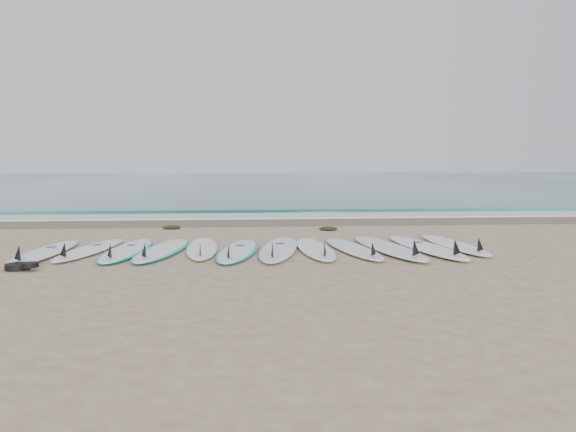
{
  "coord_description": "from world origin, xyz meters",
  "views": [
    {
      "loc": [
        -0.25,
        -8.81,
        1.41
      ],
      "look_at": [
        0.6,
        1.58,
        0.4
      ],
      "focal_mm": 35.0,
      "sensor_mm": 36.0,
      "label": 1
    }
  ],
  "objects": [
    {
      "name": "leash_coil",
      "position": [
        -3.15,
        -1.31,
        0.05
      ],
      "size": [
        0.46,
        0.36,
        0.11
      ],
      "color": "black",
      "rests_on": "ground"
    },
    {
      "name": "surfboard_0",
      "position": [
        -3.25,
        -0.18,
        0.05
      ],
      "size": [
        0.64,
        2.48,
        0.31
      ],
      "rotation": [
        0.0,
        0.0,
        -0.05
      ],
      "color": "white",
      "rests_on": "ground"
    },
    {
      "name": "seaweed_far",
      "position": [
        1.52,
        2.58,
        0.04
      ],
      "size": [
        0.38,
        0.3,
        0.07
      ],
      "primitive_type": "ellipsoid",
      "color": "black",
      "rests_on": "ground"
    },
    {
      "name": "surfboard_4",
      "position": [
        -0.9,
        0.06,
        0.05
      ],
      "size": [
        0.58,
        2.35,
        0.3
      ],
      "rotation": [
        0.0,
        0.0,
        0.04
      ],
      "color": "white",
      "rests_on": "ground"
    },
    {
      "name": "surfboard_5",
      "position": [
        -0.33,
        -0.2,
        0.04
      ],
      "size": [
        0.9,
        2.43,
        0.3
      ],
      "rotation": [
        0.0,
        0.0,
        -0.14
      ],
      "color": "silver",
      "rests_on": "ground"
    },
    {
      "name": "surfboard_8",
      "position": [
        1.5,
        -0.2,
        0.05
      ],
      "size": [
        0.81,
        2.4,
        0.3
      ],
      "rotation": [
        0.0,
        0.0,
        0.14
      ],
      "color": "white",
      "rests_on": "ground"
    },
    {
      "name": "ocean",
      "position": [
        0.0,
        32.5,
        0.01
      ],
      "size": [
        120.0,
        55.0,
        0.03
      ],
      "primitive_type": "cube",
      "color": "#266763",
      "rests_on": "ground"
    },
    {
      "name": "surfboard_7",
      "position": [
        0.89,
        -0.14,
        0.05
      ],
      "size": [
        0.57,
        2.43,
        0.31
      ],
      "rotation": [
        0.0,
        0.0,
        0.03
      ],
      "color": "white",
      "rests_on": "ground"
    },
    {
      "name": "foam_band",
      "position": [
        0.0,
        5.5,
        0.02
      ],
      "size": [
        120.0,
        1.4,
        0.04
      ],
      "primitive_type": "cube",
      "color": "silver",
      "rests_on": "ground"
    },
    {
      "name": "surfboard_11",
      "position": [
        3.24,
        0.07,
        0.05
      ],
      "size": [
        0.64,
        2.46,
        0.31
      ],
      "rotation": [
        0.0,
        0.0,
        0.06
      ],
      "color": "white",
      "rests_on": "ground"
    },
    {
      "name": "surfboard_2",
      "position": [
        -2.05,
        -0.02,
        0.05
      ],
      "size": [
        0.74,
        2.47,
        0.31
      ],
      "rotation": [
        0.0,
        0.0,
        -0.06
      ],
      "color": "white",
      "rests_on": "ground"
    },
    {
      "name": "surfboard_3",
      "position": [
        -1.51,
        -0.04,
        0.05
      ],
      "size": [
        0.94,
        2.51,
        0.31
      ],
      "rotation": [
        0.0,
        0.0,
        -0.15
      ],
      "color": "white",
      "rests_on": "ground"
    },
    {
      "name": "surfboard_9",
      "position": [
        2.06,
        -0.2,
        0.06
      ],
      "size": [
        0.92,
        2.77,
        0.35
      ],
      "rotation": [
        0.0,
        0.0,
        0.13
      ],
      "color": "white",
      "rests_on": "ground"
    },
    {
      "name": "wet_sand_band",
      "position": [
        0.0,
        4.1,
        0.01
      ],
      "size": [
        120.0,
        1.8,
        0.01
      ],
      "primitive_type": "cube",
      "color": "brown",
      "rests_on": "ground"
    },
    {
      "name": "surfboard_1",
      "position": [
        -2.64,
        0.05,
        0.05
      ],
      "size": [
        0.87,
        2.4,
        0.3
      ],
      "rotation": [
        0.0,
        0.0,
        -0.17
      ],
      "color": "white",
      "rests_on": "ground"
    },
    {
      "name": "seaweed_near",
      "position": [
        -1.74,
        3.07,
        0.04
      ],
      "size": [
        0.38,
        0.29,
        0.07
      ],
      "primitive_type": "ellipsoid",
      "color": "black",
      "rests_on": "ground"
    },
    {
      "name": "surfboard_6",
      "position": [
        0.31,
        -0.15,
        0.06
      ],
      "size": [
        0.96,
        2.69,
        0.34
      ],
      "rotation": [
        0.0,
        0.0,
        -0.16
      ],
      "color": "silver",
      "rests_on": "ground"
    },
    {
      "name": "wave_crest",
      "position": [
        0.0,
        7.0,
        0.05
      ],
      "size": [
        120.0,
        1.0,
        0.1
      ],
      "primitive_type": "cube",
      "color": "#266763",
      "rests_on": "ground"
    },
    {
      "name": "ground",
      "position": [
        0.0,
        0.0,
        0.0
      ],
      "size": [
        120.0,
        120.0,
        0.0
      ],
      "primitive_type": "plane",
      "color": "tan"
    },
    {
      "name": "surfboard_10",
      "position": [
        2.68,
        -0.19,
        0.06
      ],
      "size": [
        0.88,
        2.69,
        0.34
      ],
      "rotation": [
        0.0,
        0.0,
        0.13
      ],
      "color": "white",
      "rests_on": "ground"
    }
  ]
}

